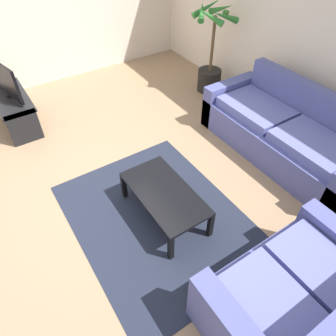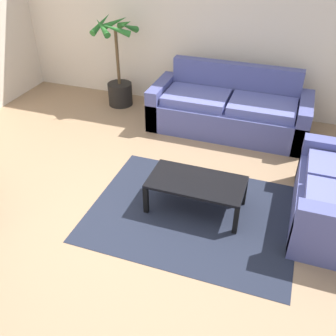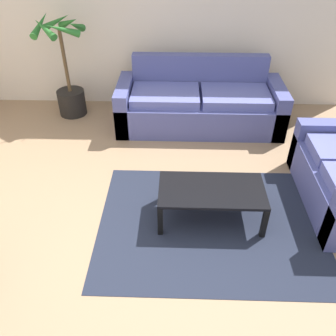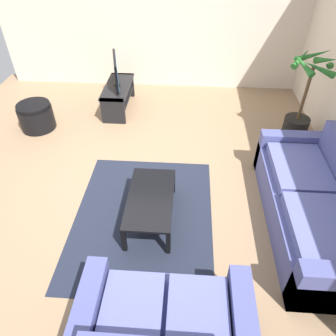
% 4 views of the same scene
% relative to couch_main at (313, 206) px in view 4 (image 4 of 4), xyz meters
% --- Properties ---
extents(ground_plane, '(6.60, 6.60, 0.00)m').
position_rel_couch_main_xyz_m(ground_plane, '(-0.74, -2.28, -0.30)').
color(ground_plane, '#937556').
extents(wall_left, '(0.06, 6.00, 2.70)m').
position_rel_couch_main_xyz_m(wall_left, '(-3.74, -2.28, 1.05)').
color(wall_left, beige).
rests_on(wall_left, ground).
extents(couch_main, '(2.26, 0.90, 0.90)m').
position_rel_couch_main_xyz_m(couch_main, '(0.00, 0.00, 0.00)').
color(couch_main, '#4C518C').
rests_on(couch_main, ground).
extents(couch_loveseat, '(0.90, 1.42, 0.90)m').
position_rel_couch_main_xyz_m(couch_loveseat, '(1.53, -1.62, -0.01)').
color(couch_loveseat, '#4C518C').
rests_on(couch_loveseat, ground).
extents(tv_stand, '(1.10, 0.45, 0.47)m').
position_rel_couch_main_xyz_m(tv_stand, '(-2.65, -2.80, 0.01)').
color(tv_stand, black).
rests_on(tv_stand, ground).
extents(tv, '(0.84, 0.23, 0.52)m').
position_rel_couch_main_xyz_m(tv, '(-2.65, -2.80, 0.44)').
color(tv, black).
rests_on(tv, tv_stand).
extents(coffee_table, '(1.02, 0.54, 0.37)m').
position_rel_couch_main_xyz_m(coffee_table, '(0.04, -1.90, 0.02)').
color(coffee_table, black).
rests_on(coffee_table, ground).
extents(area_rug, '(2.20, 1.70, 0.01)m').
position_rel_couch_main_xyz_m(area_rug, '(0.04, -2.00, -0.30)').
color(area_rug, '#1E2333').
rests_on(area_rug, ground).
extents(potted_palm, '(0.66, 0.65, 1.43)m').
position_rel_couch_main_xyz_m(potted_palm, '(-1.89, 0.26, 0.23)').
color(potted_palm, black).
rests_on(potted_palm, ground).
extents(ottoman, '(0.58, 0.58, 0.46)m').
position_rel_couch_main_xyz_m(ottoman, '(-1.88, -4.08, -0.08)').
color(ottoman, black).
rests_on(ottoman, ground).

